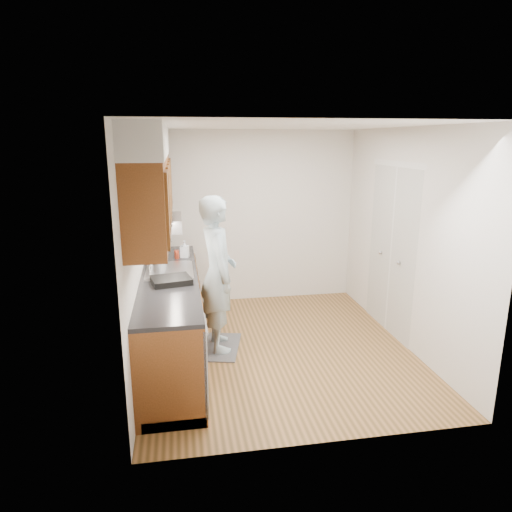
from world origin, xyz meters
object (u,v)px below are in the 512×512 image
(person, at_px, (218,264))
(dish_rack, at_px, (171,280))
(soap_bottle_c, at_px, (162,246))
(soap_bottle_a, at_px, (161,249))
(soda_can, at_px, (177,254))
(soap_bottle_b, at_px, (185,249))

(person, bearing_deg, dish_rack, 122.73)
(soap_bottle_c, bearing_deg, dish_rack, -84.71)
(person, bearing_deg, soap_bottle_c, 29.96)
(soap_bottle_a, relative_size, soap_bottle_c, 1.57)
(soap_bottle_a, bearing_deg, soda_can, 29.29)
(dish_rack, bearing_deg, soap_bottle_a, 86.21)
(person, bearing_deg, soda_can, 31.75)
(soap_bottle_a, xyz_separation_m, dish_rack, (0.13, -0.89, -0.12))
(soap_bottle_a, relative_size, soda_can, 2.74)
(soap_bottle_b, distance_m, soda_can, 0.12)
(soap_bottle_c, xyz_separation_m, soda_can, (0.18, -0.30, -0.04))
(soap_bottle_a, distance_m, dish_rack, 0.91)
(soap_bottle_c, height_order, soda_can, soap_bottle_c)
(person, bearing_deg, soap_bottle_a, 46.90)
(dish_rack, bearing_deg, soda_can, 74.72)
(soap_bottle_b, bearing_deg, soda_can, -157.25)
(soap_bottle_c, distance_m, soda_can, 0.35)
(dish_rack, bearing_deg, person, 25.56)
(person, relative_size, soap_bottle_a, 6.84)
(person, height_order, soap_bottle_c, person)
(soap_bottle_c, bearing_deg, soap_bottle_a, -90.86)
(person, xyz_separation_m, soda_can, (-0.45, 0.61, -0.02))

